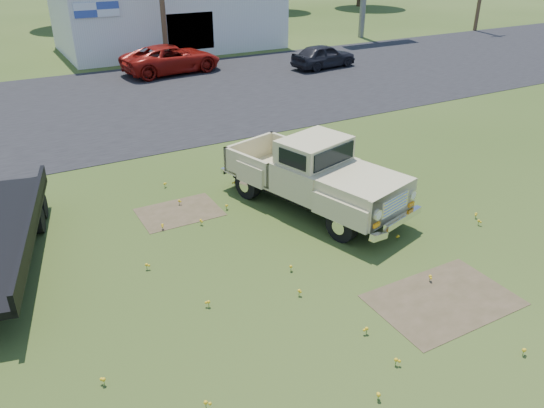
{
  "coord_description": "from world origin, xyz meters",
  "views": [
    {
      "loc": [
        -6.06,
        -9.18,
        6.88
      ],
      "look_at": [
        -0.43,
        1.0,
        0.98
      ],
      "focal_mm": 35.0,
      "sensor_mm": 36.0,
      "label": 1
    }
  ],
  "objects": [
    {
      "name": "ground",
      "position": [
        0.0,
        0.0,
        0.0
      ],
      "size": [
        140.0,
        140.0,
        0.0
      ],
      "primitive_type": "plane",
      "color": "#2F4415",
      "rests_on": "ground"
    },
    {
      "name": "asphalt_lot",
      "position": [
        0.0,
        15.0,
        0.0
      ],
      "size": [
        90.0,
        14.0,
        0.02
      ],
      "primitive_type": "cube",
      "color": "black",
      "rests_on": "ground"
    },
    {
      "name": "dirt_patch_a",
      "position": [
        1.5,
        -3.0,
        0.0
      ],
      "size": [
        3.0,
        2.0,
        0.01
      ],
      "primitive_type": "cube",
      "color": "#453C25",
      "rests_on": "ground"
    },
    {
      "name": "dirt_patch_b",
      "position": [
        -2.0,
        3.5,
        0.0
      ],
      "size": [
        2.2,
        1.6,
        0.01
      ],
      "primitive_type": "cube",
      "color": "#453C25",
      "rests_on": "ground"
    },
    {
      "name": "commercial_building",
      "position": [
        6.0,
        26.99,
        2.1
      ],
      "size": [
        14.2,
        8.2,
        4.15
      ],
      "color": "silver",
      "rests_on": "ground"
    },
    {
      "name": "vintage_pickup_truck",
      "position": [
        1.42,
        1.99,
        1.03
      ],
      "size": [
        3.69,
        6.06,
        2.06
      ],
      "primitive_type": null,
      "rotation": [
        0.0,
        0.0,
        0.28
      ],
      "color": "#CBC488",
      "rests_on": "ground"
    },
    {
      "name": "red_pickup",
      "position": [
        3.51,
        19.68,
        0.76
      ],
      "size": [
        5.75,
        3.15,
        1.53
      ],
      "primitive_type": "imported",
      "rotation": [
        0.0,
        0.0,
        1.69
      ],
      "color": "maroon",
      "rests_on": "ground"
    },
    {
      "name": "dark_sedan",
      "position": [
        11.62,
        16.64,
        0.67
      ],
      "size": [
        4.1,
        2.02,
        1.35
      ],
      "primitive_type": "imported",
      "rotation": [
        0.0,
        0.0,
        1.68
      ],
      "color": "black",
      "rests_on": "ground"
    }
  ]
}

